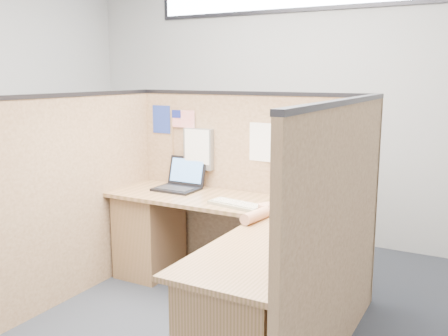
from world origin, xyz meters
The scene contains 13 objects.
floor centered at (0.00, 0.00, 0.00)m, with size 5.00×5.00×0.00m, color black.
wall_back centered at (0.00, 2.25, 1.40)m, with size 5.00×5.00×0.00m, color #A9ADAF.
cubicle_partitions centered at (0.00, 0.43, 0.77)m, with size 2.06×1.83×1.53m.
l_desk centered at (0.18, 0.29, 0.39)m, with size 1.95×1.75×0.73m.
laptop centered at (-0.52, 0.81, 0.79)m, with size 0.35×0.33×0.25m.
keyboard centered at (0.15, 0.53, 0.74)m, with size 0.46×0.23×0.03m.
mouse centered at (0.40, 0.48, 0.75)m, with size 0.11×0.07×0.05m, color silver.
hand_forearm centered at (0.41, 0.33, 0.77)m, with size 0.11×0.40×0.08m.
blue_poster centered at (-0.82, 0.97, 1.28)m, with size 0.18×0.00×0.24m, color navy.
american_flag centered at (-0.61, 0.96, 1.28)m, with size 0.23×0.01×0.39m.
file_holder centered at (-0.43, 0.94, 1.05)m, with size 0.27×0.05×0.34m.
paper_left centered at (0.15, 0.97, 1.14)m, with size 0.24×0.00×0.30m, color white.
paper_right centered at (0.64, 0.97, 1.05)m, with size 0.21×0.00×0.27m, color white.
Camera 1 is at (1.73, -2.54, 1.66)m, focal length 40.00 mm.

